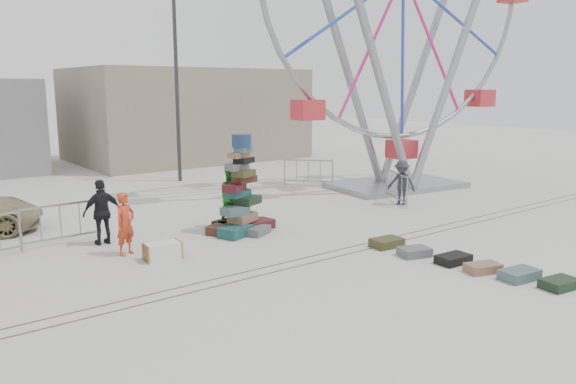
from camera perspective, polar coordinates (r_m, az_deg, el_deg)
ground at (r=12.70m, az=3.74°, el=-7.98°), size 90.00×90.00×0.00m
track_line_near at (r=13.13m, az=2.00°, el=-7.31°), size 40.00×0.04×0.01m
track_line_far at (r=13.43m, az=0.91°, el=-6.89°), size 40.00×0.04×0.01m
building_right at (r=32.69m, az=-10.32°, el=7.77°), size 12.00×8.00×5.00m
lamp_post_right at (r=24.65m, az=-11.07°, el=11.47°), size 1.41×0.25×8.00m
suitcase_tower at (r=15.86m, az=-4.81°, el=-1.31°), size 2.07×1.79×2.76m
ferris_wheel at (r=23.19m, az=11.54°, el=18.39°), size 12.61×3.80×14.74m
steamer_trunk at (r=13.76m, az=-12.62°, el=-5.88°), size 0.90×0.58×0.40m
row_case_0 at (r=14.68m, az=10.00°, el=-5.08°), size 0.86×0.60×0.22m
row_case_1 at (r=14.03m, az=12.72°, el=-5.95°), size 0.84×0.69×0.21m
row_case_2 at (r=13.71m, az=16.45°, el=-6.54°), size 0.85×0.55×0.20m
row_case_3 at (r=13.27m, az=19.19°, el=-7.29°), size 0.87×0.66×0.20m
row_case_4 at (r=13.06m, az=22.46°, el=-7.75°), size 0.91×0.62×0.22m
row_case_5 at (r=12.85m, az=25.88°, el=-8.36°), size 0.84×0.60×0.20m
barricade_dummy_c at (r=15.74m, az=-22.09°, el=-3.00°), size 2.00×0.19×1.10m
barricade_wheel_front at (r=20.18m, az=10.96°, el=0.47°), size 1.02×1.82×1.10m
barricade_wheel_back at (r=23.34m, az=2.08°, el=2.02°), size 1.47×1.50×1.10m
pedestrian_red at (r=14.20m, az=-16.19°, el=-3.12°), size 0.67×0.57×1.55m
pedestrian_green at (r=16.37m, az=-5.67°, el=-0.55°), size 1.04×0.92×1.77m
pedestrian_black at (r=15.30m, az=-18.35°, el=-1.96°), size 1.01×0.43×1.71m
pedestrian_grey at (r=19.81m, az=11.46°, el=0.94°), size 0.87×1.14×1.56m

